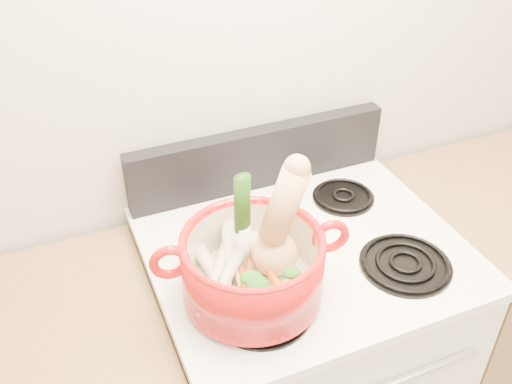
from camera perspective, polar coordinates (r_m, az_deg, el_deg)
name	(u,v)px	position (r m, az deg, el deg)	size (l,w,h in m)	color
wall_back	(252,65)	(1.54, -0.40, 12.60)	(3.50, 0.02, 2.60)	beige
stove_body	(297,368)	(1.82, 4.15, -17.11)	(0.76, 0.65, 0.92)	white
cooktop	(305,250)	(1.47, 4.93, -5.82)	(0.78, 0.67, 0.03)	white
control_backsplash	(259,158)	(1.62, 0.32, 3.47)	(0.76, 0.05, 0.18)	black
burner_front_left	(262,309)	(1.29, 0.58, -11.59)	(0.22, 0.22, 0.02)	black
burner_front_right	(406,263)	(1.44, 14.73, -6.88)	(0.22, 0.22, 0.02)	black
burner_back_left	(216,229)	(1.49, -4.00, -3.73)	(0.17, 0.17, 0.02)	black
burner_back_right	(343,196)	(1.62, 8.72, -0.38)	(0.17, 0.17, 0.02)	black
dutch_oven	(252,267)	(1.26, -0.36, -7.51)	(0.31, 0.31, 0.15)	#AE100E
pot_handle_left	(170,262)	(1.20, -8.63, -6.96)	(0.09, 0.09, 0.02)	#AE100E
pot_handle_right	(331,236)	(1.26, 7.47, -4.42)	(0.09, 0.09, 0.02)	#AE100E
squash	(275,224)	(1.23, 1.95, -3.18)	(0.11, 0.11, 0.27)	tan
leek	(242,222)	(1.24, -1.37, -2.98)	(0.04, 0.04, 0.26)	white
ginger	(244,245)	(1.34, -1.18, -5.36)	(0.09, 0.07, 0.05)	#D3B982
parsnip_0	(211,268)	(1.29, -4.52, -7.62)	(0.05, 0.05, 0.24)	beige
parsnip_1	(216,274)	(1.26, -3.98, -8.20)	(0.05, 0.05, 0.22)	beige
parsnip_2	(234,257)	(1.29, -2.18, -6.50)	(0.04, 0.04, 0.19)	beige
parsnip_3	(224,282)	(1.23, -3.20, -8.96)	(0.04, 0.04, 0.17)	beige
parsnip_4	(229,255)	(1.28, -2.76, -6.26)	(0.04, 0.04, 0.21)	beige
carrot_0	(245,287)	(1.25, -1.15, -9.45)	(0.03, 0.03, 0.16)	#CA620A
carrot_1	(248,290)	(1.23, -0.83, -9.75)	(0.03, 0.03, 0.16)	#C75C09
carrot_2	(274,280)	(1.25, 1.80, -8.84)	(0.03, 0.03, 0.15)	#B95609
carrot_3	(250,283)	(1.23, -0.65, -9.13)	(0.03, 0.03, 0.14)	#C44109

